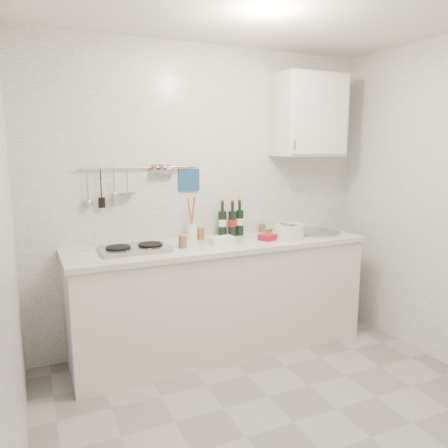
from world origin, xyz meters
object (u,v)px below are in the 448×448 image
wall_cabinet (309,115)px  plate_stack_sink (288,231)px  plate_stack_hob (122,250)px  utensil_crock (192,230)px  wine_bottles (231,218)px

wall_cabinet → plate_stack_sink: bearing=-149.2°
plate_stack_hob → utensil_crock: size_ratio=0.76×
plate_stack_hob → utensil_crock: 0.63m
wall_cabinet → plate_stack_hob: wall_cabinet is taller
utensil_crock → plate_stack_hob: bearing=-165.3°
plate_stack_sink → utensil_crock: bearing=163.5°
plate_stack_hob → wine_bottles: (0.97, 0.17, 0.14)m
plate_stack_hob → wall_cabinet: bearing=3.4°
wall_cabinet → utensil_crock: wall_cabinet is taller
plate_stack_sink → utensil_crock: (-0.79, 0.23, 0.03)m
plate_stack_hob → utensil_crock: bearing=14.7°
plate_stack_sink → utensil_crock: 0.82m
wall_cabinet → utensil_crock: (-1.08, 0.06, -0.94)m
plate_stack_hob → wine_bottles: wine_bottles is taller
plate_stack_sink → wine_bottles: size_ratio=1.01×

